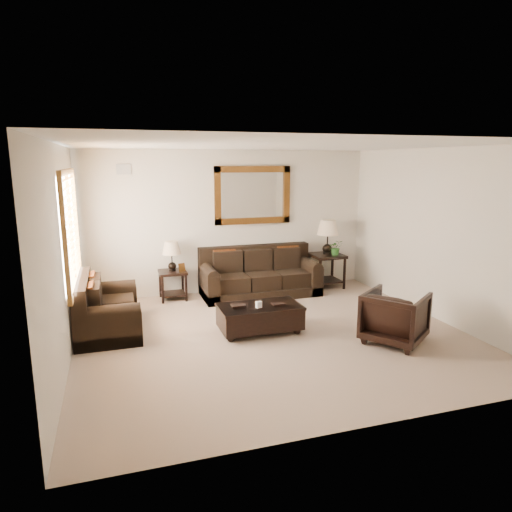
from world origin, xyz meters
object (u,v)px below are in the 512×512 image
object	(u,v)px
loveseat	(104,312)
coffee_table	(260,315)
end_table_left	(172,262)
end_table_right	(327,244)
armchair	(395,315)
sofa	(259,277)

from	to	relation	value
loveseat	coffee_table	bearing A→B (deg)	-107.68
end_table_left	coffee_table	xyz separation A→B (m)	(1.01, -2.05, -0.45)
loveseat	end_table_left	size ratio (longest dim) A/B	1.40
loveseat	end_table_right	size ratio (longest dim) A/B	1.11
end_table_left	end_table_right	size ratio (longest dim) A/B	0.80
end_table_right	armchair	xyz separation A→B (m)	(-0.38, -2.91, -0.48)
coffee_table	end_table_right	bearing A→B (deg)	43.52
sofa	armchair	size ratio (longest dim) A/B	2.74
end_table_left	armchair	size ratio (longest dim) A/B	1.35
sofa	armchair	xyz separation A→B (m)	(1.08, -2.82, 0.07)
loveseat	coffee_table	size ratio (longest dim) A/B	1.24
loveseat	end_table_right	xyz separation A→B (m)	(4.24, 1.29, 0.57)
end_table_right	armchair	bearing A→B (deg)	-97.39
coffee_table	armchair	size ratio (longest dim) A/B	1.52
loveseat	coffee_table	world-z (taller)	loveseat
sofa	end_table_right	xyz separation A→B (m)	(1.45, 0.08, 0.56)
end_table_left	coffee_table	bearing A→B (deg)	-63.75
sofa	loveseat	size ratio (longest dim) A/B	1.45
coffee_table	end_table_left	bearing A→B (deg)	115.74
sofa	end_table_right	world-z (taller)	end_table_right
sofa	coffee_table	size ratio (longest dim) A/B	1.80
coffee_table	armchair	world-z (taller)	armchair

